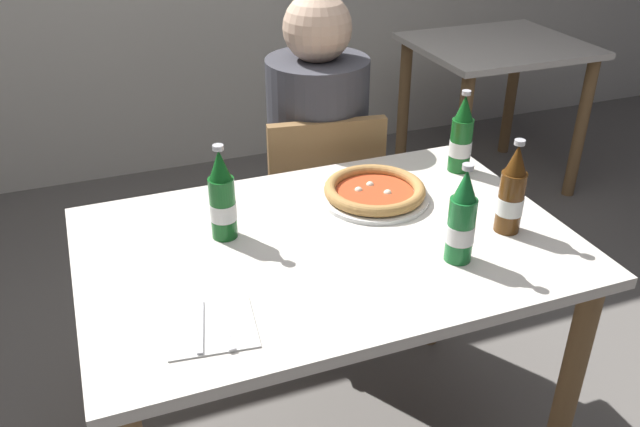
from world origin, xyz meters
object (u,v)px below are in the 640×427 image
Objects in this scene: beer_bottle_center at (462,221)px; beer_bottle_extra at (512,194)px; dining_table_main at (327,278)px; beer_bottle_right at (461,138)px; diner_seated at (318,176)px; dining_table_background at (494,74)px; chair_behind_table at (320,208)px; pizza_margherita_near at (375,192)px; beer_bottle_left at (222,199)px; napkin_with_cutlery at (211,325)px.

beer_bottle_center and beer_bottle_extra have the same top height.
beer_bottle_center reaches higher than dining_table_main.
beer_bottle_extra is (0.19, 0.07, 0.00)m from beer_bottle_center.
dining_table_main is 0.60m from beer_bottle_right.
diner_seated reaches higher than beer_bottle_right.
dining_table_background is 3.24× the size of beer_bottle_extra.
chair_behind_table is at bearing 107.62° from beer_bottle_extra.
beer_bottle_right is at bearing 13.61° from pizza_margherita_near.
beer_bottle_left is at bearing 56.95° from chair_behind_table.
napkin_with_cutlery is (-0.86, -0.46, -0.10)m from beer_bottle_right.
diner_seated reaches higher than pizza_margherita_near.
dining_table_background is 3.24× the size of beer_bottle_right.
chair_behind_table is 0.61m from beer_bottle_right.
beer_bottle_extra is (0.44, -0.11, 0.22)m from dining_table_main.
beer_bottle_center is 1.00× the size of beer_bottle_extra.
dining_table_main is 4.86× the size of beer_bottle_left.
beer_bottle_center reaches higher than chair_behind_table.
chair_behind_table is 3.44× the size of beer_bottle_left.
diner_seated is 4.89× the size of beer_bottle_center.
dining_table_background is 1.99m from beer_bottle_center.
diner_seated reaches higher than chair_behind_table.
beer_bottle_left is 1.00× the size of beer_bottle_extra.
chair_behind_table is 3.44× the size of beer_bottle_right.
beer_bottle_extra reaches higher than chair_behind_table.
beer_bottle_extra is at bearing -18.45° from beer_bottle_left.
beer_bottle_right is 1.23× the size of napkin_with_cutlery.
diner_seated reaches higher than beer_bottle_center.
chair_behind_table is 3.44× the size of beer_bottle_extra.
beer_bottle_left and beer_bottle_right have the same top height.
dining_table_background is at bearing 44.97° from pizza_margherita_near.
beer_bottle_extra reaches higher than pizza_margherita_near.
dining_table_background is 2.41m from napkin_with_cutlery.
beer_bottle_center is at bearing -87.75° from diner_seated.
beer_bottle_right reaches higher than napkin_with_cutlery.
pizza_margherita_near is 0.67m from napkin_with_cutlery.
napkin_with_cutlery is at bearing -108.64° from beer_bottle_left.
diner_seated reaches higher than dining_table_background.
beer_bottle_center reaches higher than napkin_with_cutlery.
beer_bottle_right is at bearing 28.11° from napkin_with_cutlery.
dining_table_main is 2.00m from dining_table_background.
beer_bottle_center is at bearing -35.97° from dining_table_main.
beer_bottle_center is 1.23× the size of napkin_with_cutlery.
diner_seated is at bearing 87.45° from pizza_margherita_near.
diner_seated is 4.01× the size of pizza_margherita_near.
napkin_with_cutlery reaches higher than dining_table_background.
beer_bottle_center is (0.26, -0.19, 0.22)m from dining_table_main.
beer_bottle_center is at bearing -31.38° from beer_bottle_left.
beer_bottle_extra reaches higher than napkin_with_cutlery.
beer_bottle_center is (0.03, -0.85, 0.27)m from diner_seated.
dining_table_main is at bearing -141.88° from pizza_margherita_near.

